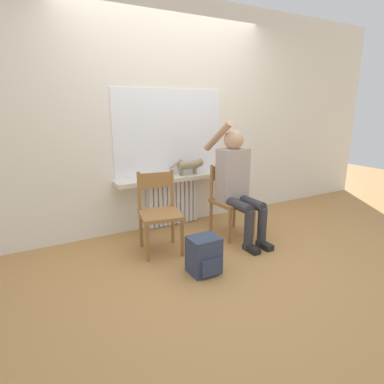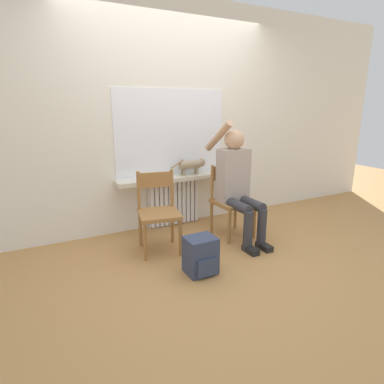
{
  "view_description": "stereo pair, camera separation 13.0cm",
  "coord_description": "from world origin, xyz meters",
  "px_view_note": "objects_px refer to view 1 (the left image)",
  "views": [
    {
      "loc": [
        -1.69,
        -2.37,
        1.49
      ],
      "look_at": [
        0.0,
        0.65,
        0.55
      ],
      "focal_mm": 30.0,
      "sensor_mm": 36.0,
      "label": 1
    },
    {
      "loc": [
        -1.57,
        -2.43,
        1.49
      ],
      "look_at": [
        0.0,
        0.65,
        0.55
      ],
      "focal_mm": 30.0,
      "sensor_mm": 36.0,
      "label": 2
    }
  ],
  "objects_px": {
    "person": "(237,180)",
    "chair_right": "(231,199)",
    "backpack": "(204,255)",
    "cat": "(191,165)",
    "chair_left": "(159,211)"
  },
  "relations": [
    {
      "from": "person",
      "to": "chair_right",
      "type": "bearing_deg",
      "value": 91.47
    },
    {
      "from": "person",
      "to": "backpack",
      "type": "height_order",
      "value": "person"
    },
    {
      "from": "cat",
      "to": "person",
      "type": "bearing_deg",
      "value": -70.43
    },
    {
      "from": "chair_left",
      "to": "backpack",
      "type": "height_order",
      "value": "chair_left"
    },
    {
      "from": "person",
      "to": "backpack",
      "type": "distance_m",
      "value": 1.05
    },
    {
      "from": "chair_right",
      "to": "chair_left",
      "type": "bearing_deg",
      "value": 177.06
    },
    {
      "from": "backpack",
      "to": "person",
      "type": "bearing_deg",
      "value": 35.38
    },
    {
      "from": "chair_left",
      "to": "backpack",
      "type": "distance_m",
      "value": 0.7
    },
    {
      "from": "person",
      "to": "backpack",
      "type": "bearing_deg",
      "value": -144.62
    },
    {
      "from": "chair_right",
      "to": "backpack",
      "type": "relative_size",
      "value": 2.43
    },
    {
      "from": "chair_left",
      "to": "cat",
      "type": "relative_size",
      "value": 1.74
    },
    {
      "from": "person",
      "to": "cat",
      "type": "xyz_separation_m",
      "value": [
        -0.23,
        0.65,
        0.09
      ]
    },
    {
      "from": "chair_right",
      "to": "person",
      "type": "height_order",
      "value": "person"
    },
    {
      "from": "person",
      "to": "chair_left",
      "type": "bearing_deg",
      "value": 173.44
    },
    {
      "from": "chair_right",
      "to": "person",
      "type": "bearing_deg",
      "value": -91.51
    }
  ]
}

